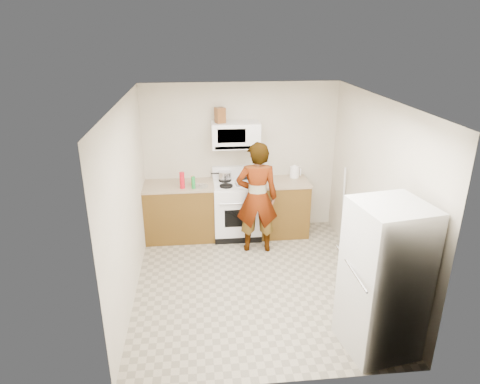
{
  "coord_description": "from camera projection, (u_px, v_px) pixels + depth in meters",
  "views": [
    {
      "loc": [
        -0.7,
        -5.02,
        3.32
      ],
      "look_at": [
        -0.14,
        0.55,
        1.14
      ],
      "focal_mm": 32.0,
      "sensor_mm": 36.0,
      "label": 1
    }
  ],
  "objects": [
    {
      "name": "microwave",
      "position": [
        236.0,
        135.0,
        6.79
      ],
      "size": [
        0.76,
        0.38,
        0.4
      ],
      "primitive_type": "cube",
      "color": "white",
      "rests_on": "back_wall"
    },
    {
      "name": "counter_left",
      "position": [
        178.0,
        186.0,
        6.88
      ],
      "size": [
        1.14,
        0.64,
        0.03
      ],
      "primitive_type": "cube",
      "color": "#9C876A",
      "rests_on": "cabinet_left"
    },
    {
      "name": "bottle_spray",
      "position": [
        182.0,
        180.0,
        6.67
      ],
      "size": [
        0.1,
        0.1,
        0.26
      ],
      "primitive_type": "cylinder",
      "rotation": [
        0.0,
        0.0,
        0.38
      ],
      "color": "red",
      "rests_on": "counter_left"
    },
    {
      "name": "fridge",
      "position": [
        383.0,
        279.0,
        4.45
      ],
      "size": [
        0.81,
        0.81,
        1.7
      ],
      "primitive_type": "cube",
      "rotation": [
        0.0,
        0.0,
        0.17
      ],
      "color": "silver",
      "rests_on": "floor"
    },
    {
      "name": "cabinet_right",
      "position": [
        283.0,
        208.0,
        7.21
      ],
      "size": [
        0.8,
        0.62,
        0.9
      ],
      "primitive_type": "cube",
      "color": "brown",
      "rests_on": "floor"
    },
    {
      "name": "counter_right",
      "position": [
        284.0,
        182.0,
        7.04
      ],
      "size": [
        0.82,
        0.64,
        0.03
      ],
      "primitive_type": "cube",
      "color": "#9C876A",
      "rests_on": "cabinet_right"
    },
    {
      "name": "kettle",
      "position": [
        294.0,
        172.0,
        7.17
      ],
      "size": [
        0.16,
        0.16,
        0.18
      ],
      "primitive_type": "cylinder",
      "rotation": [
        0.0,
        0.0,
        0.06
      ],
      "color": "white",
      "rests_on": "counter_right"
    },
    {
      "name": "floor",
      "position": [
        254.0,
        282.0,
        5.92
      ],
      "size": [
        3.6,
        3.6,
        0.0
      ],
      "primitive_type": "plane",
      "color": "gray",
      "rests_on": "ground"
    },
    {
      "name": "broom",
      "position": [
        344.0,
        204.0,
        6.85
      ],
      "size": [
        0.17,
        0.26,
        1.29
      ],
      "primitive_type": "cylinder",
      "rotation": [
        0.14,
        -0.14,
        0.24
      ],
      "color": "white",
      "rests_on": "floor"
    },
    {
      "name": "tray",
      "position": [
        243.0,
        183.0,
        6.87
      ],
      "size": [
        0.27,
        0.2,
        0.05
      ],
      "primitive_type": "cube",
      "rotation": [
        0.0,
        0.0,
        0.16
      ],
      "color": "white",
      "rests_on": "gas_range"
    },
    {
      "name": "person",
      "position": [
        257.0,
        198.0,
        6.5
      ],
      "size": [
        0.67,
        0.47,
        1.75
      ],
      "primitive_type": "imported",
      "rotation": [
        0.0,
        0.0,
        3.07
      ],
      "color": "tan",
      "rests_on": "floor"
    },
    {
      "name": "back_wall",
      "position": [
        241.0,
        159.0,
        7.13
      ],
      "size": [
        3.2,
        0.02,
        2.5
      ],
      "primitive_type": "cube",
      "color": "beige",
      "rests_on": "floor"
    },
    {
      "name": "right_wall",
      "position": [
        375.0,
        194.0,
        5.62
      ],
      "size": [
        0.02,
        3.6,
        2.5
      ],
      "primitive_type": "cube",
      "color": "beige",
      "rests_on": "floor"
    },
    {
      "name": "bottle_green_cap",
      "position": [
        193.0,
        183.0,
        6.67
      ],
      "size": [
        0.08,
        0.08,
        0.2
      ],
      "primitive_type": "cylinder",
      "rotation": [
        0.0,
        0.0,
        0.37
      ],
      "color": "#188833",
      "rests_on": "counter_left"
    },
    {
      "name": "jug",
      "position": [
        220.0,
        115.0,
        6.64
      ],
      "size": [
        0.18,
        0.18,
        0.24
      ],
      "primitive_type": "cube",
      "rotation": [
        0.0,
        0.0,
        0.37
      ],
      "color": "brown",
      "rests_on": "microwave"
    },
    {
      "name": "pot_lid",
      "position": [
        200.0,
        186.0,
        6.78
      ],
      "size": [
        0.3,
        0.3,
        0.01
      ],
      "primitive_type": "cylinder",
      "rotation": [
        0.0,
        0.0,
        0.26
      ],
      "color": "white",
      "rests_on": "counter_left"
    },
    {
      "name": "gas_range",
      "position": [
        237.0,
        208.0,
        7.11
      ],
      "size": [
        0.76,
        0.65,
        1.13
      ],
      "color": "white",
      "rests_on": "floor"
    },
    {
      "name": "saucepan",
      "position": [
        225.0,
        175.0,
        7.06
      ],
      "size": [
        0.22,
        0.22,
        0.12
      ],
      "primitive_type": "cylinder",
      "rotation": [
        0.0,
        0.0,
        0.04
      ],
      "color": "silver",
      "rests_on": "gas_range"
    },
    {
      "name": "bottle_hot_sauce",
      "position": [
        192.0,
        181.0,
        6.82
      ],
      "size": [
        0.06,
        0.06,
        0.15
      ],
      "primitive_type": "cylinder",
      "rotation": [
        0.0,
        0.0,
        -0.19
      ],
      "color": "#FC491C",
      "rests_on": "counter_left"
    },
    {
      "name": "cabinet_left",
      "position": [
        180.0,
        212.0,
        7.04
      ],
      "size": [
        1.12,
        0.62,
        0.9
      ],
      "primitive_type": "cube",
      "color": "brown",
      "rests_on": "floor"
    }
  ]
}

